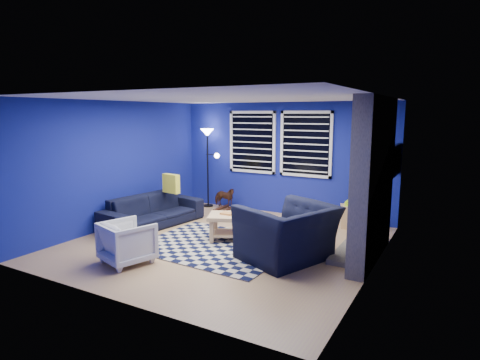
% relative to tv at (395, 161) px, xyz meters
% --- Properties ---
extents(floor, '(5.00, 5.00, 0.00)m').
position_rel_tv_xyz_m(floor, '(-2.45, -2.00, -1.40)').
color(floor, tan).
rests_on(floor, ground).
extents(ceiling, '(5.00, 5.00, 0.00)m').
position_rel_tv_xyz_m(ceiling, '(-2.45, -2.00, 1.10)').
color(ceiling, white).
rests_on(ceiling, wall_back).
extents(wall_back, '(5.00, 0.00, 5.00)m').
position_rel_tv_xyz_m(wall_back, '(-2.45, 0.50, -0.15)').
color(wall_back, navy).
rests_on(wall_back, floor).
extents(wall_left, '(0.00, 5.00, 5.00)m').
position_rel_tv_xyz_m(wall_left, '(-4.95, -2.00, -0.15)').
color(wall_left, navy).
rests_on(wall_left, floor).
extents(wall_right, '(0.00, 5.00, 5.00)m').
position_rel_tv_xyz_m(wall_right, '(0.05, -2.00, -0.15)').
color(wall_right, navy).
rests_on(wall_right, floor).
extents(fireplace, '(0.65, 2.00, 2.50)m').
position_rel_tv_xyz_m(fireplace, '(-0.09, -1.50, -0.20)').
color(fireplace, gray).
rests_on(fireplace, floor).
extents(window_left, '(1.17, 0.06, 1.42)m').
position_rel_tv_xyz_m(window_left, '(-3.20, 0.46, 0.20)').
color(window_left, black).
rests_on(window_left, wall_back).
extents(window_right, '(1.17, 0.06, 1.42)m').
position_rel_tv_xyz_m(window_right, '(-1.90, 0.46, 0.20)').
color(window_right, black).
rests_on(window_right, wall_back).
extents(tv, '(0.07, 1.00, 0.58)m').
position_rel_tv_xyz_m(tv, '(0.00, 0.00, 0.00)').
color(tv, black).
rests_on(tv, wall_right).
extents(rug, '(2.60, 2.12, 0.02)m').
position_rel_tv_xyz_m(rug, '(-2.50, -2.18, -1.39)').
color(rug, black).
rests_on(rug, floor).
extents(sofa, '(2.23, 1.13, 0.62)m').
position_rel_tv_xyz_m(sofa, '(-4.31, -1.73, -1.09)').
color(sofa, black).
rests_on(sofa, floor).
extents(armchair_big, '(1.67, 1.58, 0.86)m').
position_rel_tv_xyz_m(armchair_big, '(-1.18, -2.20, -0.97)').
color(armchair_big, black).
rests_on(armchair_big, floor).
extents(armchair_bent, '(0.87, 0.88, 0.64)m').
position_rel_tv_xyz_m(armchair_bent, '(-3.26, -3.49, -1.08)').
color(armchair_bent, gray).
rests_on(armchair_bent, floor).
extents(rocking_horse, '(0.29, 0.58, 0.48)m').
position_rel_tv_xyz_m(rocking_horse, '(-3.74, 0.11, -1.09)').
color(rocking_horse, '#412615').
rests_on(rocking_horse, floor).
extents(coffee_table, '(1.14, 0.92, 0.49)m').
position_rel_tv_xyz_m(coffee_table, '(-2.35, -1.74, -1.06)').
color(coffee_table, '#D9B07A').
rests_on(coffee_table, rug).
extents(cabinet, '(0.62, 0.51, 0.53)m').
position_rel_tv_xyz_m(cabinet, '(-0.72, 0.13, -1.16)').
color(cabinet, '#D9B07A').
rests_on(cabinet, floor).
extents(floor_lamp, '(0.52, 0.32, 1.89)m').
position_rel_tv_xyz_m(floor_lamp, '(-4.27, 0.25, 0.15)').
color(floor_lamp, black).
rests_on(floor_lamp, floor).
extents(throw_pillow, '(0.42, 0.19, 0.39)m').
position_rel_tv_xyz_m(throw_pillow, '(-4.16, -1.32, -0.58)').
color(throw_pillow, yellow).
rests_on(throw_pillow, sofa).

